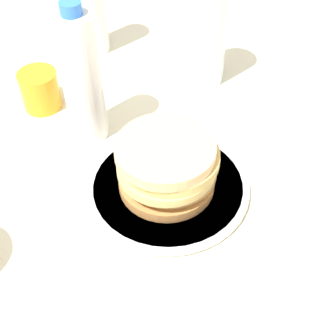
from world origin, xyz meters
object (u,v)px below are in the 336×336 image
Objects in this scene: pancake_stack at (167,165)px; water_bottle_near at (82,79)px; juice_glass at (40,90)px; plate at (168,186)px; water_bottle_mid at (205,32)px; water_bottle_far at (88,1)px.

pancake_stack is 0.19m from water_bottle_near.
pancake_stack is at bearing -76.41° from juice_glass.
juice_glass is at bearing 103.46° from plate.
plate is 1.15× the size of water_bottle_mid.
water_bottle_far is (0.13, 0.22, -0.01)m from water_bottle_near.
plate is 0.30m from juice_glass.
water_bottle_near is (0.03, -0.11, 0.08)m from juice_glass.
water_bottle_near is 1.05× the size of water_bottle_far.
pancake_stack is 0.68× the size of water_bottle_far.
water_bottle_far reaches higher than water_bottle_mid.
water_bottle_near reaches higher than water_bottle_mid.
plate is 1.09× the size of water_bottle_far.
water_bottle_near reaches higher than water_bottle_far.
water_bottle_mid is (0.21, 0.19, 0.05)m from pancake_stack.
water_bottle_far reaches higher than plate.
water_bottle_near is at bearing -72.69° from juice_glass.
water_bottle_near is at bearing 101.19° from pancake_stack.
water_bottle_near is (-0.03, 0.18, 0.10)m from plate.
water_bottle_mid reaches higher than pancake_stack.
plate is at bearing -79.01° from water_bottle_near.
plate is 1.04× the size of water_bottle_near.
juice_glass is 0.30× the size of water_bottle_near.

